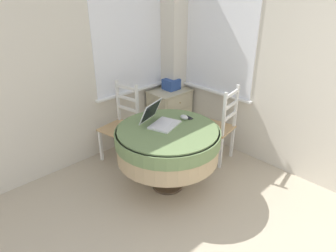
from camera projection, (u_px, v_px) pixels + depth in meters
corner_room_shell at (196, 72)px, 3.19m from camera, size 4.34×5.12×2.55m
round_dining_table at (168, 142)px, 3.24m from camera, size 1.13×1.13×0.74m
laptop at (160, 120)px, 3.24m from camera, size 0.42×0.44×0.25m
computer_mouse at (184, 117)px, 3.37m from camera, size 0.07×0.10×0.05m
cell_phone at (189, 118)px, 3.41m from camera, size 0.06×0.11×0.01m
dining_chair_near_back_window at (121, 125)px, 3.87m from camera, size 0.48×0.45×1.01m
dining_chair_near_right_window at (219, 127)px, 3.82m from camera, size 0.46×0.48×1.01m
corner_cabinet at (170, 113)px, 4.53m from camera, size 0.59×0.44×0.71m
storage_box at (171, 84)px, 4.40m from camera, size 0.21×0.20×0.15m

